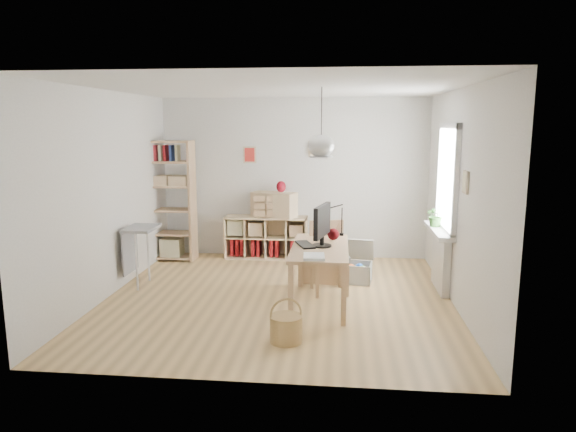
# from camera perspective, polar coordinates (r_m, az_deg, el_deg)

# --- Properties ---
(ground) EXTENTS (4.50, 4.50, 0.00)m
(ground) POSITION_cam_1_polar(r_m,az_deg,el_deg) (6.85, -1.10, -9.11)
(ground) COLOR tan
(ground) RESTS_ON ground
(room_shell) EXTENTS (4.50, 4.50, 4.50)m
(room_shell) POSITION_cam_1_polar(r_m,az_deg,el_deg) (6.28, 3.71, 7.78)
(room_shell) COLOR white
(room_shell) RESTS_ON ground
(window_unit) EXTENTS (0.07, 1.16, 1.46)m
(window_unit) POSITION_cam_1_polar(r_m,az_deg,el_deg) (7.20, 17.37, 4.04)
(window_unit) COLOR white
(window_unit) RESTS_ON ground
(radiator) EXTENTS (0.10, 0.80, 0.80)m
(radiator) POSITION_cam_1_polar(r_m,az_deg,el_deg) (7.39, 16.64, -4.84)
(radiator) COLOR silver
(radiator) RESTS_ON ground
(windowsill) EXTENTS (0.22, 1.20, 0.06)m
(windowsill) POSITION_cam_1_polar(r_m,az_deg,el_deg) (7.29, 16.42, -1.58)
(windowsill) COLOR white
(windowsill) RESTS_ON radiator
(desk) EXTENTS (0.70, 1.50, 0.75)m
(desk) POSITION_cam_1_polar(r_m,az_deg,el_deg) (6.47, 3.57, -4.20)
(desk) COLOR tan
(desk) RESTS_ON ground
(cube_shelf) EXTENTS (1.40, 0.38, 0.72)m
(cube_shelf) POSITION_cam_1_polar(r_m,az_deg,el_deg) (8.81, -2.53, -2.72)
(cube_shelf) COLOR beige
(cube_shelf) RESTS_ON ground
(tall_bookshelf) EXTENTS (0.80, 0.38, 2.00)m
(tall_bookshelf) POSITION_cam_1_polar(r_m,az_deg,el_deg) (8.77, -13.02, 2.21)
(tall_bookshelf) COLOR tan
(tall_bookshelf) RESTS_ON ground
(side_table) EXTENTS (0.40, 0.55, 0.85)m
(side_table) POSITION_cam_1_polar(r_m,az_deg,el_deg) (7.50, -16.44, -2.51)
(side_table) COLOR #939496
(side_table) RESTS_ON ground
(chair) EXTENTS (0.57, 0.57, 0.96)m
(chair) POSITION_cam_1_polar(r_m,az_deg,el_deg) (6.99, 4.51, -4.03)
(chair) COLOR #939496
(chair) RESTS_ON ground
(wicker_basket) EXTENTS (0.34, 0.34, 0.48)m
(wicker_basket) POSITION_cam_1_polar(r_m,az_deg,el_deg) (5.51, -0.22, -12.28)
(wicker_basket) COLOR #AD854E
(wicker_basket) RESTS_ON ground
(storage_chest) EXTENTS (0.62, 0.68, 0.58)m
(storage_chest) POSITION_cam_1_polar(r_m,az_deg,el_deg) (7.60, 7.27, -5.75)
(storage_chest) COLOR #BBBBB7
(storage_chest) RESTS_ON ground
(monitor) EXTENTS (0.24, 0.60, 0.53)m
(monitor) POSITION_cam_1_polar(r_m,az_deg,el_deg) (6.39, 3.82, -0.81)
(monitor) COLOR black
(monitor) RESTS_ON desk
(keyboard) EXTENTS (0.29, 0.45, 0.02)m
(keyboard) POSITION_cam_1_polar(r_m,az_deg,el_deg) (6.49, 1.93, -3.20)
(keyboard) COLOR black
(keyboard) RESTS_ON desk
(task_lamp) EXTENTS (0.39, 0.14, 0.41)m
(task_lamp) POSITION_cam_1_polar(r_m,az_deg,el_deg) (7.00, 4.46, 0.02)
(task_lamp) COLOR black
(task_lamp) RESTS_ON desk
(yarn_ball) EXTENTS (0.16, 0.16, 0.16)m
(yarn_ball) POSITION_cam_1_polar(r_m,az_deg,el_deg) (6.80, 5.06, -2.03)
(yarn_ball) COLOR #43090D
(yarn_ball) RESTS_ON desk
(paper_tray) EXTENTS (0.26, 0.32, 0.03)m
(paper_tray) POSITION_cam_1_polar(r_m,az_deg,el_deg) (5.90, 2.91, -4.52)
(paper_tray) COLOR white
(paper_tray) RESTS_ON desk
(drawer_chest) EXTENTS (0.80, 0.56, 0.42)m
(drawer_chest) POSITION_cam_1_polar(r_m,az_deg,el_deg) (8.63, -1.54, 1.28)
(drawer_chest) COLOR beige
(drawer_chest) RESTS_ON cube_shelf
(red_vase) EXTENTS (0.16, 0.16, 0.19)m
(red_vase) POSITION_cam_1_polar(r_m,az_deg,el_deg) (8.58, -0.77, 3.28)
(red_vase) COLOR maroon
(red_vase) RESTS_ON drawer_chest
(potted_plant) EXTENTS (0.33, 0.30, 0.31)m
(potted_plant) POSITION_cam_1_polar(r_m,az_deg,el_deg) (7.39, 16.14, 0.07)
(potted_plant) COLOR #2D5D23
(potted_plant) RESTS_ON windowsill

